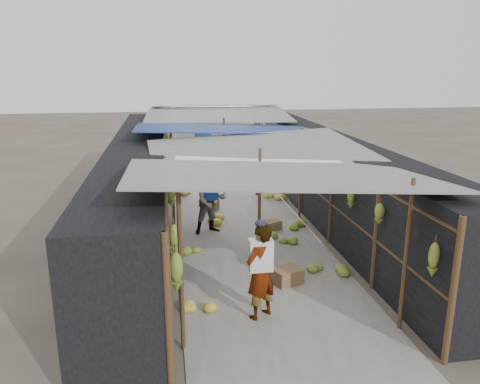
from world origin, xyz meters
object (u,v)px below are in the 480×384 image
crate_near (272,226)px  black_basin (260,178)px  shopper_blue (210,201)px  vendor_seated (257,184)px  vendor_elderly (260,272)px

crate_near → black_basin: size_ratio=0.79×
crate_near → shopper_blue: size_ratio=0.26×
vendor_seated → crate_near: bearing=-36.7°
vendor_elderly → black_basin: bearing=-136.2°
crate_near → vendor_elderly: (-1.20, -4.36, 0.73)m
crate_near → vendor_seated: vendor_seated is taller
vendor_elderly → vendor_seated: vendor_elderly is taller
shopper_blue → crate_near: bearing=-17.2°
crate_near → black_basin: 5.77m
black_basin → shopper_blue: bearing=-113.6°
vendor_elderly → shopper_blue: 4.47m
crate_near → shopper_blue: 1.79m
crate_near → shopper_blue: bearing=152.3°
black_basin → shopper_blue: (-2.46, -5.63, 0.79)m
black_basin → crate_near: bearing=-98.3°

